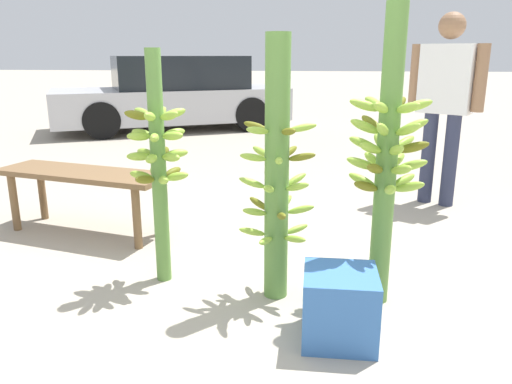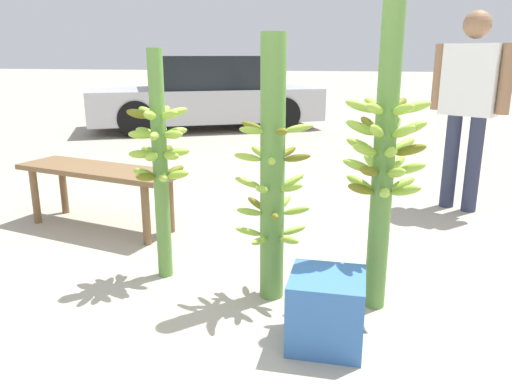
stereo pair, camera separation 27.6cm
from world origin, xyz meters
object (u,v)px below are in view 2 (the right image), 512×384
market_bench (99,177)px  banana_stalk_center (272,175)px  vendor_person (469,95)px  banana_stalk_right (384,159)px  parked_car (208,94)px  produce_crate (326,310)px  banana_stalk_left (160,158)px

market_bench → banana_stalk_center: bearing=-15.9°
banana_stalk_center → vendor_person: size_ratio=0.86×
banana_stalk_center → banana_stalk_right: 0.60m
parked_car → produce_crate: (2.78, -6.93, -0.46)m
banana_stalk_right → vendor_person: bearing=69.4°
market_bench → banana_stalk_left: bearing=-27.9°
banana_stalk_right → parked_car: (-3.02, 6.49, -0.20)m
banana_stalk_left → banana_stalk_center: 0.72m
banana_stalk_right → market_bench: 2.36m
banana_stalk_right → produce_crate: bearing=-118.5°
market_bench → parked_car: 5.68m
banana_stalk_center → vendor_person: 2.46m
banana_stalk_left → parked_car: 6.59m
banana_stalk_center → market_bench: (-1.56, 0.88, -0.30)m
banana_stalk_center → produce_crate: 0.78m
vendor_person → produce_crate: bearing=-80.8°
vendor_person → produce_crate: (-1.00, -2.47, -0.84)m
banana_stalk_center → market_bench: size_ratio=1.02×
banana_stalk_center → produce_crate: banana_stalk_center is taller
produce_crate → vendor_person: bearing=67.9°
banana_stalk_center → vendor_person: (1.35, 2.04, 0.29)m
banana_stalk_right → banana_stalk_center: bearing=-179.3°
market_bench → produce_crate: market_bench is taller
vendor_person → market_bench: size_ratio=1.19×
banana_stalk_left → vendor_person: 2.82m
vendor_person → parked_car: size_ratio=0.38×
banana_stalk_left → parked_car: banana_stalk_left is taller
vendor_person → produce_crate: size_ratio=4.85×
banana_stalk_right → produce_crate: size_ratio=4.57×
banana_stalk_right → vendor_person: vendor_person is taller
produce_crate → banana_stalk_center: bearing=128.8°
banana_stalk_center → produce_crate: (0.35, -0.43, -0.55)m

